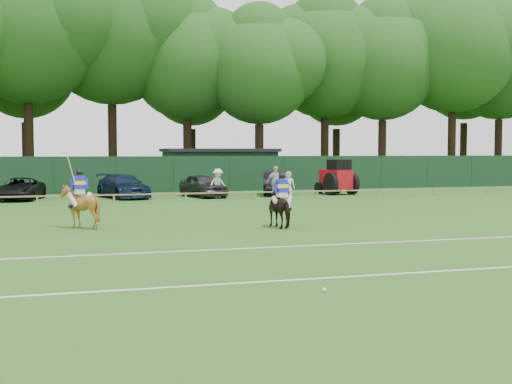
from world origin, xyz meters
name	(u,v)px	position (x,y,z in m)	size (l,w,h in m)	color
ground	(269,243)	(0.00, 0.00, 0.00)	(160.00, 160.00, 0.00)	#1E4C14
horse_dark	(282,208)	(1.81, 3.98, 0.72)	(0.77, 1.70, 1.43)	black
horse_chestnut	(80,207)	(-5.40, 5.90, 0.80)	(1.29, 1.45, 1.60)	brown
suv_black	(20,189)	(-7.99, 21.88, 0.65)	(2.15, 4.67, 1.30)	black
sedan_navy	(123,186)	(-2.08, 21.83, 0.72)	(2.03, 4.98, 1.45)	#111D35
hatch_grey	(203,186)	(2.75, 21.29, 0.72)	(1.69, 4.21, 1.43)	#2B2B2E
estate_black	(276,183)	(7.75, 22.03, 0.76)	(1.61, 4.62, 1.52)	black
spectator_left	(218,184)	(3.34, 19.90, 0.89)	(1.16, 0.66, 1.79)	silver
spectator_mid	(275,182)	(6.81, 19.37, 0.97)	(1.14, 0.47, 1.94)	beige
spectator_right	(288,184)	(7.89, 19.99, 0.79)	(0.78, 0.51, 1.59)	silver
rider_dark	(282,190)	(1.82, 3.97, 1.39)	(0.93, 0.45, 1.41)	silver
rider_chestnut	(80,187)	(-5.40, 5.89, 1.53)	(0.94, 0.56, 2.05)	silver
polo_ball	(324,290)	(-1.27, -7.37, 0.04)	(0.09, 0.09, 0.09)	silver
pitch_lines	(312,260)	(0.00, -3.50, 0.01)	(60.00, 5.10, 0.01)	silver
pitch_rail	(168,194)	(0.00, 18.00, 0.45)	(62.10, 0.10, 0.50)	#997F5B
perimeter_fence	(145,174)	(0.00, 27.00, 1.25)	(92.08, 0.08, 2.50)	#14351E
utility_shed	(219,169)	(6.00, 30.00, 1.54)	(8.40, 4.40, 3.04)	#14331E
tree_row	(156,186)	(2.00, 35.00, 0.00)	(96.00, 12.00, 21.00)	#26561C
tractor	(337,178)	(11.79, 21.35, 1.09)	(2.19, 2.96, 2.30)	#A80F16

